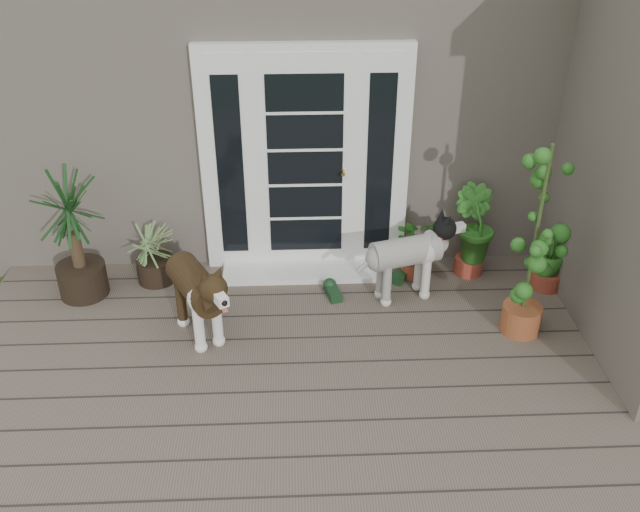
{
  "coord_description": "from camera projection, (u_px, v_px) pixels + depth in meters",
  "views": [
    {
      "loc": [
        -0.31,
        -3.26,
        3.69
      ],
      "look_at": [
        -0.1,
        1.75,
        0.7
      ],
      "focal_mm": 38.87,
      "sensor_mm": 36.0,
      "label": 1
    }
  ],
  "objects": [
    {
      "name": "door_unit",
      "position": [
        305.0,
        162.0,
        6.31
      ],
      "size": [
        1.9,
        0.14,
        2.15
      ],
      "primitive_type": "cube",
      "color": "white",
      "rests_on": "deck"
    },
    {
      "name": "herb_c",
      "position": [
        549.0,
        263.0,
        6.36
      ],
      "size": [
        0.34,
        0.34,
        0.51
      ],
      "primitive_type": "imported",
      "rotation": [
        0.0,
        0.0,
        4.75
      ],
      "color": "#19571D",
      "rests_on": "deck"
    },
    {
      "name": "herb_a",
      "position": [
        415.0,
        251.0,
        6.52
      ],
      "size": [
        0.55,
        0.55,
        0.54
      ],
      "primitive_type": "imported",
      "rotation": [
        0.0,
        0.0,
        0.38
      ],
      "color": "#1D5C1A",
      "rests_on": "deck"
    },
    {
      "name": "brindle_dog",
      "position": [
        197.0,
        298.0,
        5.67
      ],
      "size": [
        0.76,
        0.96,
        0.74
      ],
      "primitive_type": null,
      "rotation": [
        0.0,
        0.0,
        3.64
      ],
      "color": "#3F2B16",
      "rests_on": "deck"
    },
    {
      "name": "spider_plant",
      "position": [
        154.0,
        252.0,
        6.43
      ],
      "size": [
        0.75,
        0.75,
        0.62
      ],
      "primitive_type": null,
      "rotation": [
        0.0,
        0.0,
        0.35
      ],
      "color": "#9EB26D",
      "rests_on": "deck"
    },
    {
      "name": "house_main",
      "position": [
        318.0,
        62.0,
        7.89
      ],
      "size": [
        7.4,
        4.0,
        3.1
      ],
      "primitive_type": "cube",
      "color": "#665E54",
      "rests_on": "ground"
    },
    {
      "name": "clog_right",
      "position": [
        401.0,
        274.0,
        6.59
      ],
      "size": [
        0.32,
        0.36,
        0.1
      ],
      "primitive_type": null,
      "rotation": [
        0.0,
        0.0,
        -0.63
      ],
      "color": "#153619",
      "rests_on": "deck"
    },
    {
      "name": "sapling",
      "position": [
        535.0,
        241.0,
        5.46
      ],
      "size": [
        0.6,
        0.6,
        1.75
      ],
      "primitive_type": null,
      "rotation": [
        0.0,
        0.0,
        0.17
      ],
      "color": "#22631C",
      "rests_on": "deck"
    },
    {
      "name": "herb_b",
      "position": [
        471.0,
        242.0,
        6.54
      ],
      "size": [
        0.63,
        0.63,
        0.67
      ],
      "primitive_type": "imported",
      "rotation": [
        0.0,
        0.0,
        2.28
      ],
      "color": "#1C601B",
      "rests_on": "deck"
    },
    {
      "name": "yucca",
      "position": [
        74.0,
        237.0,
        6.08
      ],
      "size": [
        1.09,
        1.09,
        1.2
      ],
      "primitive_type": null,
      "rotation": [
        0.0,
        0.0,
        0.4
      ],
      "color": "black",
      "rests_on": "deck"
    },
    {
      "name": "white_dog",
      "position": [
        405.0,
        264.0,
        6.17
      ],
      "size": [
        0.9,
        0.58,
        0.69
      ],
      "primitive_type": null,
      "rotation": [
        0.0,
        0.0,
        -1.28
      ],
      "color": "silver",
      "rests_on": "deck"
    },
    {
      "name": "door_step",
      "position": [
        307.0,
        271.0,
        6.67
      ],
      "size": [
        1.6,
        0.4,
        0.05
      ],
      "primitive_type": "cube",
      "color": "white",
      "rests_on": "deck"
    },
    {
      "name": "deck",
      "position": [
        342.0,
        427.0,
        5.01
      ],
      "size": [
        6.2,
        4.6,
        0.12
      ],
      "primitive_type": "cube",
      "color": "#6B5B4C",
      "rests_on": "ground"
    },
    {
      "name": "clog_left",
      "position": [
        333.0,
        291.0,
        6.34
      ],
      "size": [
        0.22,
        0.35,
        0.1
      ],
      "primitive_type": null,
      "rotation": [
        0.0,
        0.0,
        0.23
      ],
      "color": "#143219",
      "rests_on": "deck"
    }
  ]
}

